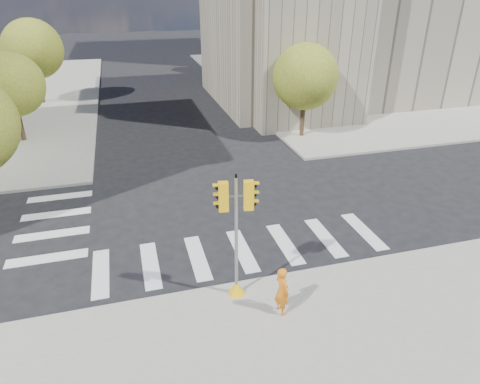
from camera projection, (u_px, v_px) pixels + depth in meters
name	position (u px, v px, depth m)	size (l,w,h in m)	color
ground	(232.00, 225.00, 18.69)	(160.00, 160.00, 0.00)	black
sidewalk_far_right	(351.00, 79.00, 45.89)	(28.00, 40.00, 0.15)	gray
civic_building	(354.00, 11.00, 35.69)	(26.00, 16.00, 19.39)	gray
tree_lw_mid	(11.00, 85.00, 26.55)	(4.00, 4.00, 5.77)	#382616
tree_lw_far	(33.00, 49.00, 34.83)	(4.80, 4.80, 6.95)	#382616
tree_re_near	(305.00, 77.00, 27.31)	(4.20, 4.20, 6.16)	#382616
tree_re_mid	(251.00, 46.00, 37.52)	(4.60, 4.60, 6.66)	#382616
tree_re_far	(220.00, 37.00, 48.08)	(4.00, 4.00, 5.88)	#382616
lamp_near	(290.00, 58.00, 30.64)	(0.35, 0.18, 8.11)	black
lamp_far	(238.00, 36.00, 42.71)	(0.35, 0.18, 8.11)	black
traffic_signal	(236.00, 247.00, 13.58)	(1.08, 0.56, 4.40)	#F6B50C
photographer	(282.00, 290.00, 13.25)	(0.61, 0.40, 1.68)	orange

